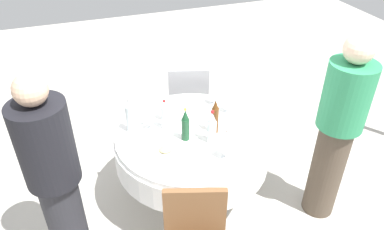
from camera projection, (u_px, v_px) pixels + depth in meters
ground_plane at (192, 198)px, 3.37m from camera, size 10.00×10.00×0.00m
dining_table at (192, 148)px, 3.04m from camera, size 1.24×1.24×0.74m
bottle_dark_green_rear at (185, 125)px, 2.82m from camera, size 0.06×0.06×0.28m
bottle_clear_east at (165, 115)px, 2.94m from camera, size 0.06×0.06×0.26m
bottle_clear_near at (130, 116)px, 2.90m from camera, size 0.06×0.06×0.30m
bottle_brown_left at (215, 117)px, 2.88m from camera, size 0.06×0.06×0.31m
bottle_clear_outer at (212, 128)px, 2.79m from camera, size 0.07×0.07×0.28m
wine_glass_left at (149, 118)px, 2.94m from camera, size 0.06×0.06×0.15m
wine_glass_outer at (226, 146)px, 2.64m from camera, size 0.07×0.07×0.15m
wine_glass_north at (228, 102)px, 3.14m from camera, size 0.07×0.07×0.15m
wine_glass_mid at (165, 108)px, 3.04m from camera, size 0.06×0.06×0.16m
wine_glass_inner at (213, 95)px, 3.25m from camera, size 0.06×0.06×0.14m
plate_inner at (166, 151)px, 2.75m from camera, size 0.23×0.23×0.04m
plate_west at (240, 130)px, 2.97m from camera, size 0.22×0.22×0.02m
plate_south at (188, 113)px, 3.17m from camera, size 0.25×0.25×0.02m
folded_napkin at (140, 119)px, 3.09m from camera, size 0.15×0.15×0.02m
person_rear at (55, 179)px, 2.39m from camera, size 0.34×0.34×1.59m
person_east at (337, 130)px, 2.81m from camera, size 0.34×0.34×1.61m
chair_north at (189, 96)px, 3.85m from camera, size 0.50×0.50×0.87m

